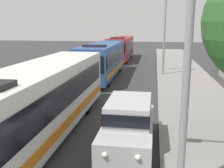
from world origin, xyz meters
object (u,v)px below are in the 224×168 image
object	(u,v)px
bus_middle	(121,47)
streetlamp_near	(190,13)
streetlamp_mid	(165,23)
bus_lead	(40,99)
bus_second_in_line	(103,59)
white_suv	(129,122)

from	to	relation	value
bus_middle	streetlamp_near	xyz separation A→B (m)	(5.40, -29.46, 3.26)
streetlamp_near	streetlamp_mid	distance (m)	18.33
bus_lead	bus_second_in_line	world-z (taller)	same
bus_lead	streetlamp_mid	size ratio (longest dim) A/B	1.60
bus_second_in_line	white_suv	world-z (taller)	bus_second_in_line
bus_middle	streetlamp_near	world-z (taller)	streetlamp_near
streetlamp_mid	white_suv	bearing A→B (deg)	-96.30
streetlamp_near	streetlamp_mid	world-z (taller)	streetlamp_near
bus_second_in_line	streetlamp_near	bearing A→B (deg)	-71.98
bus_lead	streetlamp_mid	distance (m)	16.36
bus_second_in_line	streetlamp_near	xyz separation A→B (m)	(5.40, -16.60, 3.26)
bus_lead	bus_second_in_line	distance (m)	13.37
bus_second_in_line	streetlamp_mid	distance (m)	6.51
bus_lead	streetlamp_mid	xyz separation A→B (m)	(5.40, 15.11, 3.21)
bus_lead	streetlamp_near	world-z (taller)	streetlamp_near
bus_lead	streetlamp_near	xyz separation A→B (m)	(5.40, -3.22, 3.26)
bus_second_in_line	streetlamp_near	size ratio (longest dim) A/B	1.42
streetlamp_mid	bus_second_in_line	bearing A→B (deg)	-162.18
bus_middle	white_suv	size ratio (longest dim) A/B	2.31
bus_second_in_line	streetlamp_mid	xyz separation A→B (m)	(5.40, 1.74, 3.21)
streetlamp_mid	bus_lead	bearing A→B (deg)	-109.66
bus_middle	streetlamp_mid	distance (m)	12.77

